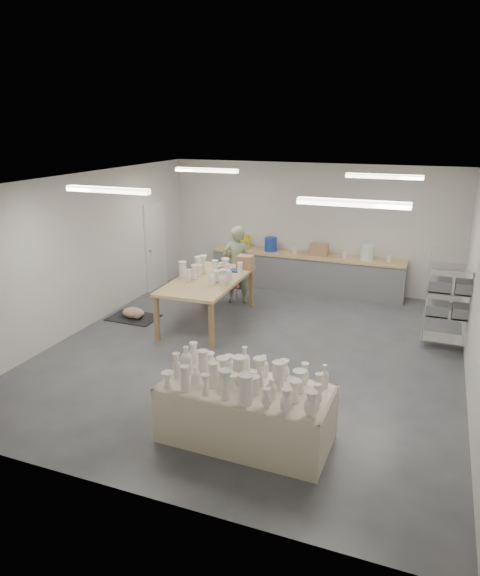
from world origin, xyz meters
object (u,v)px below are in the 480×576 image
at_px(red_stool, 242,287).
at_px(work_table, 212,277).
at_px(potter, 237,265).
at_px(drying_table, 246,409).

bearing_deg(red_stool, work_table, -92.02).
relative_size(potter, red_stool, 4.85).
bearing_deg(drying_table, work_table, 120.95).
distance_m(work_table, red_stool, 1.66).
bearing_deg(work_table, drying_table, -62.20).
distance_m(drying_table, potter, 5.32).
height_order(potter, red_stool, potter).
distance_m(potter, red_stool, 0.67).
relative_size(drying_table, potter, 1.23).
bearing_deg(drying_table, potter, 113.69).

